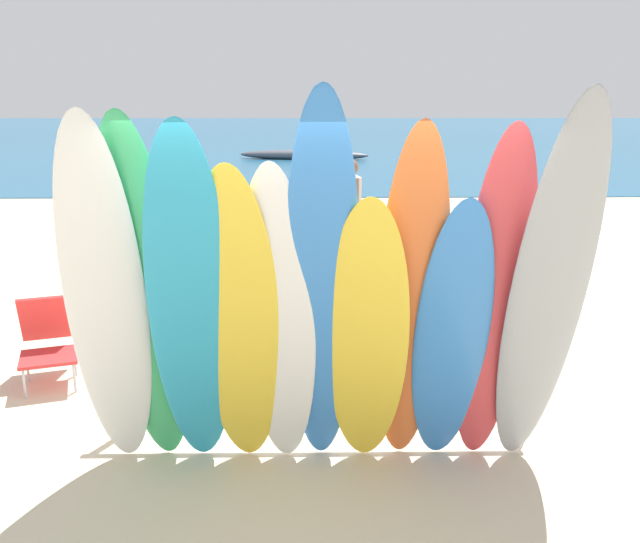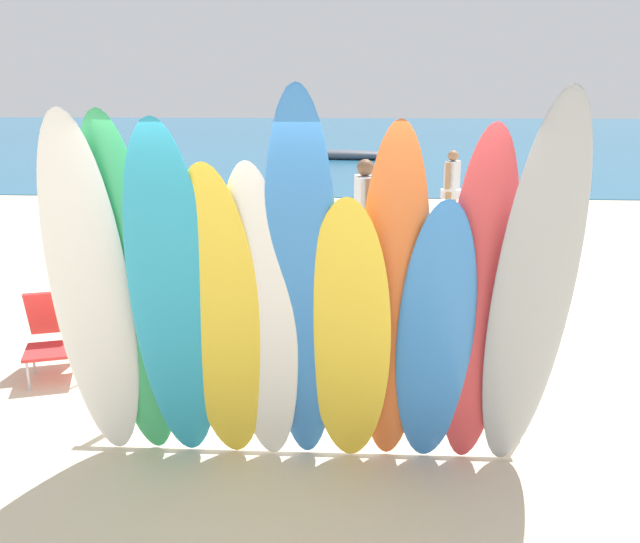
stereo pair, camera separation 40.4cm
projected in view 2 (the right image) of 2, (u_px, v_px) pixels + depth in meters
The scene contains 18 objects.
ground at pixel (344, 185), 18.92m from camera, with size 60.00×60.00×0.00m, color beige.
ocean_water at pixel (350, 137), 36.00m from camera, with size 60.00×40.00×0.02m, color #235B7F.
surfboard_rack at pixel (311, 378), 5.31m from camera, with size 3.33×0.07×0.62m.
surfboard_white_0 at pixel (92, 301), 4.61m from camera, with size 0.53×0.06×2.66m, color white.
surfboard_green_1 at pixel (131, 299), 4.66m from camera, with size 0.54×0.07×2.63m, color #38B266.
surfboard_teal_2 at pixel (174, 308), 4.54m from camera, with size 0.56×0.07×2.64m, color #289EC6.
surfboard_yellow_3 at pixel (221, 325), 4.61m from camera, with size 0.57×0.07×2.35m, color yellow.
surfboard_white_4 at pixel (261, 325), 4.60m from camera, with size 0.49×0.06×2.34m, color white.
surfboard_blue_5 at pixel (302, 296), 4.47m from camera, with size 0.49×0.07×2.82m, color #337AD1.
surfboard_yellow_6 at pixel (349, 341), 4.60m from camera, with size 0.57×0.06×2.14m, color yellow.
surfboard_orange_7 at pixel (393, 309), 4.55m from camera, with size 0.47×0.08×2.59m, color orange.
surfboard_blue_8 at pixel (435, 341), 4.62m from camera, with size 0.52×0.08×2.11m, color #337AD1.
surfboard_red_9 at pixel (477, 311), 4.53m from camera, with size 0.47×0.07×2.56m, color #D13D42.
surfboard_grey_10 at pixel (531, 302), 4.37m from camera, with size 0.52×0.08×2.81m, color #999EA3.
beachgoer_photographing at pixel (365, 211), 9.57m from camera, with size 0.44×0.64×1.71m.
beachgoer_near_rack at pixel (452, 184), 13.07m from camera, with size 0.39×0.51×1.49m.
beach_chair_red at pixel (54, 331), 6.54m from camera, with size 0.70×0.84×0.80m.
distant_boat at pixel (337, 155), 25.20m from camera, with size 4.83×1.34×0.38m.
Camera 2 is at (0.32, -4.89, 2.71)m, focal length 38.42 mm.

